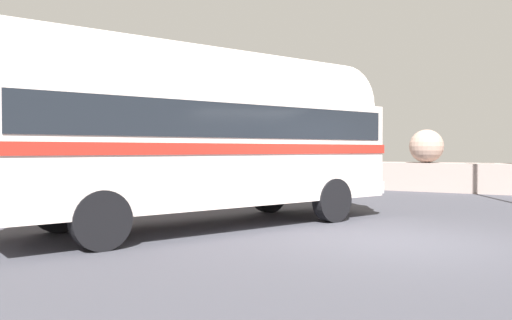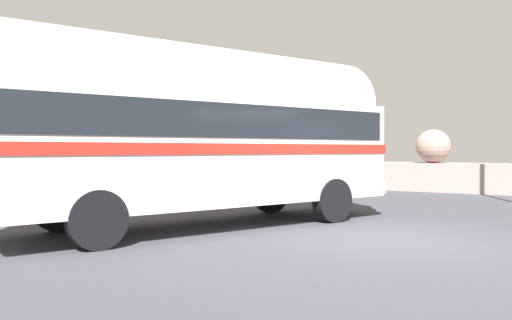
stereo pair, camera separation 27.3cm
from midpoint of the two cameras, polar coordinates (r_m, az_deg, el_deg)
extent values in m
cube|color=#3D3D45|center=(9.22, 16.38, -8.88)|extent=(32.00, 26.00, 0.02)
cube|color=gray|center=(20.73, 25.01, -1.88)|extent=(31.36, 1.80, 1.10)
sphere|color=gray|center=(25.69, -5.74, 1.38)|extent=(1.22, 1.22, 1.22)
sphere|color=#A98793|center=(23.89, -1.05, 1.18)|extent=(1.03, 1.03, 1.03)
cube|color=gray|center=(22.89, 7.33, 1.13)|extent=(0.83, 1.01, 1.00)
cube|color=gray|center=(22.02, 12.57, 0.93)|extent=(1.22, 1.22, 0.86)
sphere|color=tan|center=(20.70, 19.52, 1.47)|extent=(1.29, 1.29, 1.29)
cylinder|color=black|center=(12.99, 2.22, -3.74)|extent=(0.62, 0.99, 0.96)
cylinder|color=black|center=(11.35, 9.20, -4.47)|extent=(0.62, 0.99, 0.96)
cylinder|color=black|center=(10.58, -20.52, -4.94)|extent=(0.62, 0.99, 0.96)
cylinder|color=black|center=(8.49, -16.44, -6.40)|extent=(0.62, 0.99, 0.96)
cube|color=silver|center=(10.54, -5.13, 0.96)|extent=(5.38, 8.69, 2.10)
cylinder|color=silver|center=(10.59, -5.14, 6.65)|extent=(5.07, 8.30, 2.20)
cube|color=red|center=(10.54, -5.13, 1.24)|extent=(5.46, 8.78, 0.20)
cube|color=black|center=(10.56, -5.13, 4.10)|extent=(5.29, 8.39, 0.64)
cube|color=silver|center=(13.30, 10.85, -2.77)|extent=(2.17, 1.00, 0.28)
cylinder|color=black|center=(17.30, -11.08, -2.54)|extent=(0.53, 1.00, 0.96)
cylinder|color=black|center=(15.46, -6.80, -2.96)|extent=(0.53, 1.00, 0.96)
cylinder|color=black|center=(13.13, -25.62, -3.80)|extent=(0.53, 1.00, 0.96)
cube|color=silver|center=(15.05, -17.37, 0.97)|extent=(4.60, 8.74, 2.10)
cylinder|color=silver|center=(15.09, -17.40, 4.96)|extent=(4.31, 8.36, 2.20)
cube|color=#B02B2B|center=(15.05, -17.37, 1.17)|extent=(4.67, 8.83, 0.20)
cube|color=black|center=(15.06, -17.38, 3.17)|extent=(4.54, 8.42, 0.64)
cube|color=silver|center=(17.33, -4.46, -1.84)|extent=(2.24, 0.77, 0.28)
camera|label=1|loc=(0.14, -89.30, 0.01)|focal=35.85mm
camera|label=2|loc=(0.14, 90.70, -0.01)|focal=35.85mm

